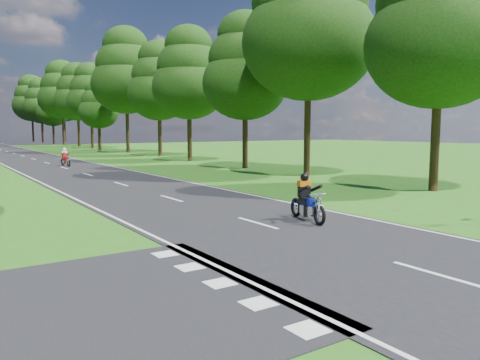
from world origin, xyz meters
TOP-DOWN VIEW (x-y plane):
  - ground at (0.00, 0.00)m, footprint 160.00×160.00m
  - main_road at (0.00, 50.00)m, footprint 7.00×140.00m
  - road_markings at (-0.14, 48.13)m, footprint 7.40×140.00m
  - treeline at (1.43, 60.06)m, footprint 40.00×115.35m
  - rider_near_blue at (1.50, 1.45)m, footprint 0.96×1.85m
  - rider_far_red at (0.47, 27.56)m, footprint 0.70×1.71m

SIDE VIEW (x-z plane):
  - ground at x=0.00m, z-range 0.00..0.00m
  - main_road at x=0.00m, z-range 0.00..0.02m
  - road_markings at x=-0.14m, z-range 0.02..0.03m
  - rider_far_red at x=0.47m, z-range 0.02..1.41m
  - rider_near_blue at x=1.50m, z-range 0.02..1.49m
  - treeline at x=1.43m, z-range 0.86..15.65m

